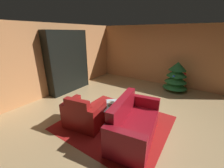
# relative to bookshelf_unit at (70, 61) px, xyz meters

# --- Properties ---
(ground_plane) EXTENTS (7.83, 7.83, 0.00)m
(ground_plane) POSITION_rel_bookshelf_unit_xyz_m (2.82, -0.52, -1.16)
(ground_plane) COLOR tan
(wall_back) EXTENTS (6.23, 0.06, 2.53)m
(wall_back) POSITION_rel_bookshelf_unit_xyz_m (2.82, 2.77, 0.10)
(wall_back) COLOR tan
(wall_back) RESTS_ON ground
(wall_left) EXTENTS (0.06, 6.65, 2.53)m
(wall_left) POSITION_rel_bookshelf_unit_xyz_m (-0.26, -0.52, 0.10)
(wall_left) COLOR tan
(wall_left) RESTS_ON ground
(area_rug) EXTENTS (2.56, 2.35, 0.01)m
(area_rug) POSITION_rel_bookshelf_unit_xyz_m (2.72, -0.98, -1.16)
(area_rug) COLOR #A31B19
(area_rug) RESTS_ON ground
(bookshelf_unit) EXTENTS (0.39, 1.71, 2.30)m
(bookshelf_unit) POSITION_rel_bookshelf_unit_xyz_m (0.00, 0.00, 0.00)
(bookshelf_unit) COLOR black
(bookshelf_unit) RESTS_ON ground
(armchair_red) EXTENTS (1.02, 0.81, 0.83)m
(armchair_red) POSITION_rel_bookshelf_unit_xyz_m (2.13, -1.51, -0.86)
(armchair_red) COLOR maroon
(armchair_red) RESTS_ON ground
(couch_red) EXTENTS (1.04, 1.75, 0.89)m
(couch_red) POSITION_rel_bookshelf_unit_xyz_m (3.31, -1.18, -0.86)
(couch_red) COLOR maroon
(couch_red) RESTS_ON ground
(coffee_table) EXTENTS (0.79, 0.79, 0.41)m
(coffee_table) POSITION_rel_bookshelf_unit_xyz_m (2.57, -0.87, -0.78)
(coffee_table) COLOR black
(coffee_table) RESTS_ON ground
(book_stack_on_table) EXTENTS (0.22, 0.18, 0.10)m
(book_stack_on_table) POSITION_rel_bookshelf_unit_xyz_m (2.57, -0.90, -0.70)
(book_stack_on_table) COLOR #3B794C
(book_stack_on_table) RESTS_ON coffee_table
(bottle_on_table) EXTENTS (0.06, 0.06, 0.28)m
(bottle_on_table) POSITION_rel_bookshelf_unit_xyz_m (2.77, -0.78, -0.64)
(bottle_on_table) COLOR #611E11
(bottle_on_table) RESTS_ON coffee_table
(decorated_tree) EXTENTS (0.91, 0.91, 1.16)m
(decorated_tree) POSITION_rel_bookshelf_unit_xyz_m (3.53, 2.17, -0.57)
(decorated_tree) COLOR brown
(decorated_tree) RESTS_ON ground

